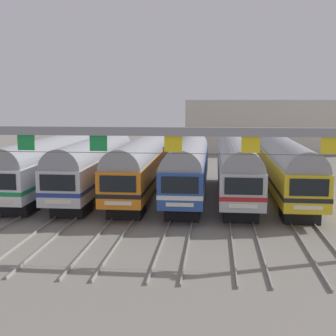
{
  "coord_description": "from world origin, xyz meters",
  "views": [
    {
      "loc": [
        3.98,
        -36.33,
        7.81
      ],
      "look_at": [
        0.09,
        1.91,
        2.1
      ],
      "focal_mm": 49.05,
      "sensor_mm": 36.0,
      "label": 1
    }
  ],
  "objects_px": {
    "commuter_train_blue": "(188,165)",
    "catenary_gantry": "(136,150)",
    "commuter_train_stainless": "(237,165)",
    "commuter_train_yellow": "(286,166)",
    "commuter_train_silver": "(95,163)",
    "commuter_train_orange": "(141,164)",
    "commuter_train_white": "(49,163)"
  },
  "relations": [
    {
      "from": "commuter_train_white",
      "to": "commuter_train_stainless",
      "type": "distance_m",
      "value": 15.34
    },
    {
      "from": "commuter_train_white",
      "to": "commuter_train_stainless",
      "type": "bearing_deg",
      "value": -0.02
    },
    {
      "from": "commuter_train_orange",
      "to": "catenary_gantry",
      "type": "distance_m",
      "value": 13.89
    },
    {
      "from": "commuter_train_white",
      "to": "commuter_train_yellow",
      "type": "bearing_deg",
      "value": 0.0
    },
    {
      "from": "commuter_train_white",
      "to": "commuter_train_silver",
      "type": "height_order",
      "value": "same"
    },
    {
      "from": "commuter_train_white",
      "to": "commuter_train_blue",
      "type": "bearing_deg",
      "value": 0.0
    },
    {
      "from": "commuter_train_blue",
      "to": "catenary_gantry",
      "type": "relative_size",
      "value": 0.74
    },
    {
      "from": "commuter_train_silver",
      "to": "commuter_train_white",
      "type": "bearing_deg",
      "value": 180.0
    },
    {
      "from": "commuter_train_white",
      "to": "commuter_train_yellow",
      "type": "relative_size",
      "value": 1.0
    },
    {
      "from": "commuter_train_blue",
      "to": "catenary_gantry",
      "type": "bearing_deg",
      "value": -98.08
    },
    {
      "from": "commuter_train_white",
      "to": "commuter_train_yellow",
      "type": "distance_m",
      "value": 19.17
    },
    {
      "from": "commuter_train_stainless",
      "to": "commuter_train_yellow",
      "type": "xyz_separation_m",
      "value": [
        3.83,
        0.0,
        0.0
      ]
    },
    {
      "from": "commuter_train_white",
      "to": "commuter_train_blue",
      "type": "distance_m",
      "value": 11.5
    },
    {
      "from": "commuter_train_blue",
      "to": "commuter_train_stainless",
      "type": "height_order",
      "value": "commuter_train_blue"
    },
    {
      "from": "commuter_train_orange",
      "to": "commuter_train_stainless",
      "type": "height_order",
      "value": "commuter_train_orange"
    },
    {
      "from": "commuter_train_stainless",
      "to": "commuter_train_yellow",
      "type": "distance_m",
      "value": 3.83
    },
    {
      "from": "commuter_train_white",
      "to": "commuter_train_silver",
      "type": "relative_size",
      "value": 1.0
    },
    {
      "from": "commuter_train_white",
      "to": "catenary_gantry",
      "type": "height_order",
      "value": "catenary_gantry"
    },
    {
      "from": "commuter_train_silver",
      "to": "commuter_train_yellow",
      "type": "bearing_deg",
      "value": 0.0
    },
    {
      "from": "commuter_train_blue",
      "to": "catenary_gantry",
      "type": "height_order",
      "value": "catenary_gantry"
    },
    {
      "from": "commuter_train_orange",
      "to": "commuter_train_stainless",
      "type": "bearing_deg",
      "value": -0.03
    },
    {
      "from": "commuter_train_white",
      "to": "commuter_train_orange",
      "type": "distance_m",
      "value": 7.67
    },
    {
      "from": "commuter_train_blue",
      "to": "commuter_train_stainless",
      "type": "xyz_separation_m",
      "value": [
        3.83,
        -0.0,
        -0.0
      ]
    },
    {
      "from": "catenary_gantry",
      "to": "commuter_train_silver",
      "type": "bearing_deg",
      "value": 113.08
    },
    {
      "from": "commuter_train_orange",
      "to": "catenary_gantry",
      "type": "xyz_separation_m",
      "value": [
        1.92,
        -13.5,
        2.63
      ]
    },
    {
      "from": "commuter_train_stainless",
      "to": "catenary_gantry",
      "type": "relative_size",
      "value": 0.74
    },
    {
      "from": "commuter_train_stainless",
      "to": "catenary_gantry",
      "type": "bearing_deg",
      "value": -113.08
    },
    {
      "from": "commuter_train_blue",
      "to": "catenary_gantry",
      "type": "distance_m",
      "value": 13.89
    },
    {
      "from": "commuter_train_white",
      "to": "commuter_train_silver",
      "type": "xyz_separation_m",
      "value": [
        3.83,
        0.0,
        0.0
      ]
    },
    {
      "from": "commuter_train_orange",
      "to": "commuter_train_yellow",
      "type": "xyz_separation_m",
      "value": [
        11.5,
        0.0,
        0.0
      ]
    },
    {
      "from": "commuter_train_silver",
      "to": "commuter_train_stainless",
      "type": "relative_size",
      "value": 1.0
    },
    {
      "from": "commuter_train_stainless",
      "to": "catenary_gantry",
      "type": "distance_m",
      "value": 14.9
    }
  ]
}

